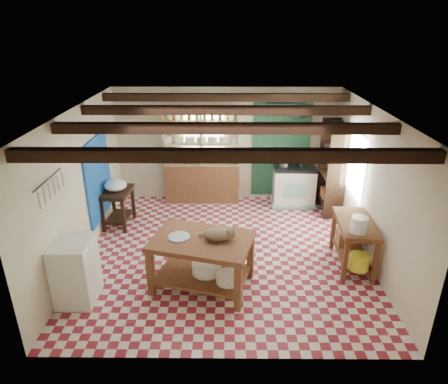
{
  "coord_description": "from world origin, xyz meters",
  "views": [
    {
      "loc": [
        0.03,
        -6.28,
        3.9
      ],
      "look_at": [
        -0.03,
        0.3,
        1.08
      ],
      "focal_mm": 32.0,
      "sensor_mm": 36.0,
      "label": 1
    }
  ],
  "objects_px": {
    "prep_table": "(118,208)",
    "cat": "(218,234)",
    "stove": "(294,185)",
    "white_cabinet": "(76,271)",
    "right_counter": "(353,243)",
    "work_table": "(202,263)"
  },
  "relations": [
    {
      "from": "work_table",
      "to": "cat",
      "type": "xyz_separation_m",
      "value": [
        0.25,
        -0.02,
        0.52
      ]
    },
    {
      "from": "prep_table",
      "to": "white_cabinet",
      "type": "relative_size",
      "value": 0.79
    },
    {
      "from": "white_cabinet",
      "to": "right_counter",
      "type": "relative_size",
      "value": 0.84
    },
    {
      "from": "white_cabinet",
      "to": "right_counter",
      "type": "xyz_separation_m",
      "value": [
        4.4,
        0.96,
        -0.07
      ]
    },
    {
      "from": "work_table",
      "to": "cat",
      "type": "bearing_deg",
      "value": 11.31
    },
    {
      "from": "work_table",
      "to": "stove",
      "type": "distance_m",
      "value": 3.67
    },
    {
      "from": "prep_table",
      "to": "cat",
      "type": "height_order",
      "value": "cat"
    },
    {
      "from": "prep_table",
      "to": "stove",
      "type": "bearing_deg",
      "value": 19.85
    },
    {
      "from": "stove",
      "to": "prep_table",
      "type": "distance_m",
      "value": 3.9
    },
    {
      "from": "right_counter",
      "to": "prep_table",
      "type": "bearing_deg",
      "value": 165.52
    },
    {
      "from": "white_cabinet",
      "to": "cat",
      "type": "bearing_deg",
      "value": 7.9
    },
    {
      "from": "stove",
      "to": "white_cabinet",
      "type": "height_order",
      "value": "white_cabinet"
    },
    {
      "from": "cat",
      "to": "stove",
      "type": "bearing_deg",
      "value": 67.44
    },
    {
      "from": "right_counter",
      "to": "cat",
      "type": "height_order",
      "value": "cat"
    },
    {
      "from": "prep_table",
      "to": "right_counter",
      "type": "height_order",
      "value": "right_counter"
    },
    {
      "from": "right_counter",
      "to": "cat",
      "type": "xyz_separation_m",
      "value": [
        -2.28,
        -0.64,
        0.53
      ]
    },
    {
      "from": "work_table",
      "to": "right_counter",
      "type": "bearing_deg",
      "value": 28.76
    },
    {
      "from": "stove",
      "to": "white_cabinet",
      "type": "bearing_deg",
      "value": -136.1
    },
    {
      "from": "white_cabinet",
      "to": "right_counter",
      "type": "distance_m",
      "value": 4.5
    },
    {
      "from": "prep_table",
      "to": "white_cabinet",
      "type": "xyz_separation_m",
      "value": [
        -0.02,
        -2.39,
        0.1
      ]
    },
    {
      "from": "stove",
      "to": "prep_table",
      "type": "xyz_separation_m",
      "value": [
        -3.75,
        -1.08,
        -0.07
      ]
    },
    {
      "from": "white_cabinet",
      "to": "cat",
      "type": "height_order",
      "value": "cat"
    }
  ]
}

